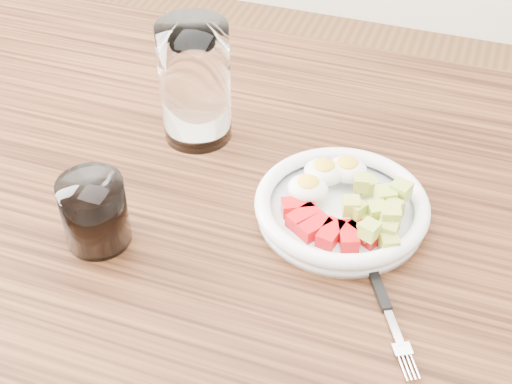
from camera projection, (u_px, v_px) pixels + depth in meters
dining_table at (261, 272)px, 0.94m from camera, size 1.50×0.90×0.77m
bowl at (342, 205)px, 0.87m from camera, size 0.21×0.21×0.05m
fork at (382, 298)px, 0.78m from camera, size 0.09×0.16×0.01m
water_glass at (195, 83)px, 0.95m from camera, size 0.09×0.09×0.17m
coffee_glass at (95, 213)px, 0.82m from camera, size 0.08×0.08×0.09m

